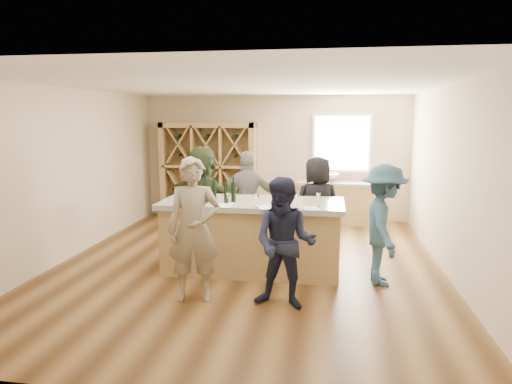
# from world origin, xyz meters

# --- Properties ---
(floor) EXTENTS (6.00, 7.00, 0.10)m
(floor) POSITION_xyz_m (0.00, 0.00, -0.05)
(floor) COLOR brown
(floor) RESTS_ON ground
(ceiling) EXTENTS (6.00, 7.00, 0.10)m
(ceiling) POSITION_xyz_m (0.00, 0.00, 2.85)
(ceiling) COLOR white
(ceiling) RESTS_ON ground
(wall_back) EXTENTS (6.00, 0.10, 2.80)m
(wall_back) POSITION_xyz_m (0.00, 3.55, 1.40)
(wall_back) COLOR #CBB693
(wall_back) RESTS_ON ground
(wall_front) EXTENTS (6.00, 0.10, 2.80)m
(wall_front) POSITION_xyz_m (0.00, -3.55, 1.40)
(wall_front) COLOR #CBB693
(wall_front) RESTS_ON ground
(wall_left) EXTENTS (0.10, 7.00, 2.80)m
(wall_left) POSITION_xyz_m (-3.05, 0.00, 1.40)
(wall_left) COLOR #CBB693
(wall_left) RESTS_ON ground
(wall_right) EXTENTS (0.10, 7.00, 2.80)m
(wall_right) POSITION_xyz_m (3.05, 0.00, 1.40)
(wall_right) COLOR #CBB693
(wall_right) RESTS_ON ground
(window_frame) EXTENTS (1.30, 0.06, 1.30)m
(window_frame) POSITION_xyz_m (1.50, 3.47, 1.75)
(window_frame) COLOR white
(window_frame) RESTS_ON wall_back
(window_pane) EXTENTS (1.18, 0.01, 1.18)m
(window_pane) POSITION_xyz_m (1.50, 3.44, 1.75)
(window_pane) COLOR white
(window_pane) RESTS_ON wall_back
(wine_rack) EXTENTS (2.20, 0.45, 2.20)m
(wine_rack) POSITION_xyz_m (-1.50, 3.27, 1.10)
(wine_rack) COLOR #A88850
(wine_rack) RESTS_ON floor
(back_counter_base) EXTENTS (1.60, 0.58, 0.86)m
(back_counter_base) POSITION_xyz_m (1.40, 3.20, 0.43)
(back_counter_base) COLOR #A88850
(back_counter_base) RESTS_ON floor
(back_counter_top) EXTENTS (1.70, 0.62, 0.06)m
(back_counter_top) POSITION_xyz_m (1.40, 3.20, 0.89)
(back_counter_top) COLOR #A69B88
(back_counter_top) RESTS_ON back_counter_base
(sink) EXTENTS (0.54, 0.54, 0.19)m
(sink) POSITION_xyz_m (1.20, 3.20, 1.01)
(sink) COLOR silver
(sink) RESTS_ON back_counter_top
(faucet) EXTENTS (0.02, 0.02, 0.30)m
(faucet) POSITION_xyz_m (1.20, 3.38, 1.07)
(faucet) COLOR silver
(faucet) RESTS_ON back_counter_top
(tasting_counter_base) EXTENTS (2.60, 1.00, 1.00)m
(tasting_counter_base) POSITION_xyz_m (0.11, -0.20, 0.50)
(tasting_counter_base) COLOR #A88850
(tasting_counter_base) RESTS_ON floor
(tasting_counter_top) EXTENTS (2.72, 1.12, 0.08)m
(tasting_counter_top) POSITION_xyz_m (0.11, -0.20, 1.04)
(tasting_counter_top) COLOR #A69B88
(tasting_counter_top) RESTS_ON tasting_counter_base
(wine_bottle_a) EXTENTS (0.10, 0.10, 0.33)m
(wine_bottle_a) POSITION_xyz_m (-0.80, -0.36, 1.24)
(wine_bottle_a) COLOR black
(wine_bottle_a) RESTS_ON tasting_counter_top
(wine_bottle_b) EXTENTS (0.09, 0.09, 0.32)m
(wine_bottle_b) POSITION_xyz_m (-0.55, -0.46, 1.24)
(wine_bottle_b) COLOR black
(wine_bottle_b) RESTS_ON tasting_counter_top
(wine_bottle_c) EXTENTS (0.07, 0.07, 0.28)m
(wine_bottle_c) POSITION_xyz_m (-0.46, -0.28, 1.22)
(wine_bottle_c) COLOR black
(wine_bottle_c) RESTS_ON tasting_counter_top
(wine_bottle_d) EXTENTS (0.07, 0.07, 0.27)m
(wine_bottle_d) POSITION_xyz_m (-0.24, -0.43, 1.22)
(wine_bottle_d) COLOR black
(wine_bottle_d) RESTS_ON tasting_counter_top
(wine_bottle_e) EXTENTS (0.09, 0.09, 0.29)m
(wine_bottle_e) POSITION_xyz_m (-0.16, -0.31, 1.23)
(wine_bottle_e) COLOR black
(wine_bottle_e) RESTS_ON tasting_counter_top
(wine_glass_a) EXTENTS (0.09, 0.09, 0.18)m
(wine_glass_a) POSITION_xyz_m (-0.15, -0.67, 1.17)
(wine_glass_a) COLOR white
(wine_glass_a) RESTS_ON tasting_counter_top
(wine_glass_b) EXTENTS (0.10, 0.10, 0.19)m
(wine_glass_b) POSITION_xyz_m (0.26, -0.68, 1.18)
(wine_glass_b) COLOR white
(wine_glass_b) RESTS_ON tasting_counter_top
(wine_glass_c) EXTENTS (0.10, 0.10, 0.20)m
(wine_glass_c) POSITION_xyz_m (0.81, -0.65, 1.18)
(wine_glass_c) COLOR white
(wine_glass_c) RESTS_ON tasting_counter_top
(wine_glass_d) EXTENTS (0.08, 0.08, 0.19)m
(wine_glass_d) POSITION_xyz_m (0.52, -0.39, 1.17)
(wine_glass_d) COLOR white
(wine_glass_d) RESTS_ON tasting_counter_top
(wine_glass_e) EXTENTS (0.09, 0.09, 0.19)m
(wine_glass_e) POSITION_xyz_m (1.10, -0.47, 1.18)
(wine_glass_e) COLOR white
(wine_glass_e) RESTS_ON tasting_counter_top
(tasting_menu_a) EXTENTS (0.25, 0.34, 0.00)m
(tasting_menu_a) POSITION_xyz_m (-0.24, -0.61, 1.08)
(tasting_menu_a) COLOR white
(tasting_menu_a) RESTS_ON tasting_counter_top
(tasting_menu_b) EXTENTS (0.33, 0.37, 0.00)m
(tasting_menu_b) POSITION_xyz_m (0.37, -0.64, 1.08)
(tasting_menu_b) COLOR white
(tasting_menu_b) RESTS_ON tasting_counter_top
(tasting_menu_c) EXTENTS (0.23, 0.30, 0.00)m
(tasting_menu_c) POSITION_xyz_m (1.01, -0.63, 1.08)
(tasting_menu_c) COLOR white
(tasting_menu_c) RESTS_ON tasting_counter_top
(person_near_left) EXTENTS (0.75, 0.61, 1.84)m
(person_near_left) POSITION_xyz_m (-0.44, -1.43, 0.92)
(person_near_left) COLOR gray
(person_near_left) RESTS_ON floor
(person_near_right) EXTENTS (0.84, 0.55, 1.62)m
(person_near_right) POSITION_xyz_m (0.73, -1.49, 0.81)
(person_near_right) COLOR #191E38
(person_near_right) RESTS_ON floor
(person_server) EXTENTS (0.55, 1.11, 1.69)m
(person_server) POSITION_xyz_m (2.00, -0.46, 0.85)
(person_server) COLOR #335972
(person_server) RESTS_ON floor
(person_far_mid) EXTENTS (1.11, 0.71, 1.76)m
(person_far_mid) POSITION_xyz_m (-0.12, 0.74, 0.88)
(person_far_mid) COLOR slate
(person_far_mid) RESTS_ON floor
(person_far_right) EXTENTS (0.95, 0.78, 1.68)m
(person_far_right) POSITION_xyz_m (1.05, 0.76, 0.84)
(person_far_right) COLOR black
(person_far_right) RESTS_ON floor
(person_far_left) EXTENTS (1.80, 1.29, 1.84)m
(person_far_left) POSITION_xyz_m (-0.94, 0.81, 0.92)
(person_far_left) COLOR #263319
(person_far_left) RESTS_ON floor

